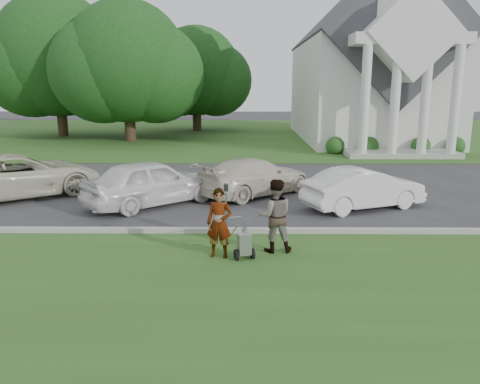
{
  "coord_description": "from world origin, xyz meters",
  "views": [
    {
      "loc": [
        0.17,
        -11.57,
        3.94
      ],
      "look_at": [
        0.07,
        0.0,
        1.28
      ],
      "focal_mm": 35.0,
      "sensor_mm": 36.0,
      "label": 1
    }
  ],
  "objects_px": {
    "person_right": "(275,216)",
    "car_a": "(19,175)",
    "church": "(368,56)",
    "car_d": "(364,188)",
    "tree_back": "(196,75)",
    "striping_cart": "(244,245)",
    "tree_far": "(57,61)",
    "tree_left": "(127,68)",
    "car_b": "(151,182)",
    "parking_meter_near": "(226,204)",
    "person_left": "(219,224)",
    "car_c": "(255,177)"
  },
  "relations": [
    {
      "from": "tree_back",
      "to": "car_b",
      "type": "distance_m",
      "value": 26.69
    },
    {
      "from": "tree_back",
      "to": "person_right",
      "type": "relative_size",
      "value": 5.43
    },
    {
      "from": "person_left",
      "to": "car_c",
      "type": "relative_size",
      "value": 0.35
    },
    {
      "from": "striping_cart",
      "to": "parking_meter_near",
      "type": "bearing_deg",
      "value": 91.42
    },
    {
      "from": "car_c",
      "to": "person_left",
      "type": "bearing_deg",
      "value": 130.53
    },
    {
      "from": "tree_far",
      "to": "car_d",
      "type": "height_order",
      "value": "tree_far"
    },
    {
      "from": "person_right",
      "to": "car_a",
      "type": "bearing_deg",
      "value": -36.26
    },
    {
      "from": "tree_left",
      "to": "person_left",
      "type": "height_order",
      "value": "tree_left"
    },
    {
      "from": "person_left",
      "to": "parking_meter_near",
      "type": "height_order",
      "value": "person_left"
    },
    {
      "from": "person_left",
      "to": "parking_meter_near",
      "type": "xyz_separation_m",
      "value": [
        0.11,
        1.28,
        0.14
      ]
    },
    {
      "from": "striping_cart",
      "to": "person_left",
      "type": "distance_m",
      "value": 0.75
    },
    {
      "from": "car_a",
      "to": "car_c",
      "type": "xyz_separation_m",
      "value": [
        8.44,
        0.41,
        -0.11
      ]
    },
    {
      "from": "tree_far",
      "to": "car_a",
      "type": "height_order",
      "value": "tree_far"
    },
    {
      "from": "tree_left",
      "to": "parking_meter_near",
      "type": "bearing_deg",
      "value": -70.62
    },
    {
      "from": "person_right",
      "to": "parking_meter_near",
      "type": "xyz_separation_m",
      "value": [
        -1.19,
        0.88,
        0.07
      ]
    },
    {
      "from": "tree_back",
      "to": "car_b",
      "type": "height_order",
      "value": "tree_back"
    },
    {
      "from": "striping_cart",
      "to": "car_c",
      "type": "distance_m",
      "value": 6.58
    },
    {
      "from": "person_right",
      "to": "car_d",
      "type": "height_order",
      "value": "person_right"
    },
    {
      "from": "church",
      "to": "car_d",
      "type": "bearing_deg",
      "value": -103.99
    },
    {
      "from": "parking_meter_near",
      "to": "car_a",
      "type": "xyz_separation_m",
      "value": [
        -7.59,
        4.73,
        -0.17
      ]
    },
    {
      "from": "person_right",
      "to": "car_b",
      "type": "xyz_separation_m",
      "value": [
        -3.81,
        4.47,
        -0.11
      ]
    },
    {
      "from": "car_b",
      "to": "car_c",
      "type": "height_order",
      "value": "car_b"
    },
    {
      "from": "striping_cart",
      "to": "car_b",
      "type": "xyz_separation_m",
      "value": [
        -3.09,
        5.01,
        0.42
      ]
    },
    {
      "from": "church",
      "to": "car_c",
      "type": "bearing_deg",
      "value": -115.18
    },
    {
      "from": "person_right",
      "to": "parking_meter_near",
      "type": "bearing_deg",
      "value": -40.26
    },
    {
      "from": "car_d",
      "to": "church",
      "type": "bearing_deg",
      "value": -36.54
    },
    {
      "from": "church",
      "to": "tree_left",
      "type": "xyz_separation_m",
      "value": [
        -17.01,
        -1.13,
        -0.83
      ]
    },
    {
      "from": "striping_cart",
      "to": "tree_back",
      "type": "bearing_deg",
      "value": 80.85
    },
    {
      "from": "person_right",
      "to": "car_a",
      "type": "xyz_separation_m",
      "value": [
        -8.78,
        5.61,
        -0.11
      ]
    },
    {
      "from": "church",
      "to": "tree_left",
      "type": "height_order",
      "value": "church"
    },
    {
      "from": "church",
      "to": "tree_back",
      "type": "height_order",
      "value": "church"
    },
    {
      "from": "person_right",
      "to": "car_b",
      "type": "bearing_deg",
      "value": -53.15
    },
    {
      "from": "tree_back",
      "to": "car_c",
      "type": "height_order",
      "value": "tree_back"
    },
    {
      "from": "person_left",
      "to": "parking_meter_near",
      "type": "distance_m",
      "value": 1.3
    },
    {
      "from": "person_left",
      "to": "car_c",
      "type": "height_order",
      "value": "person_left"
    },
    {
      "from": "tree_back",
      "to": "car_d",
      "type": "bearing_deg",
      "value": -73.22
    },
    {
      "from": "church",
      "to": "tree_far",
      "type": "distance_m",
      "value": 23.09
    },
    {
      "from": "car_c",
      "to": "striping_cart",
      "type": "bearing_deg",
      "value": 135.69
    },
    {
      "from": "parking_meter_near",
      "to": "person_right",
      "type": "bearing_deg",
      "value": -36.61
    },
    {
      "from": "tree_left",
      "to": "person_left",
      "type": "distance_m",
      "value": 24.83
    },
    {
      "from": "tree_back",
      "to": "striping_cart",
      "type": "relative_size",
      "value": 10.1
    },
    {
      "from": "car_a",
      "to": "parking_meter_near",
      "type": "bearing_deg",
      "value": -159.02
    },
    {
      "from": "tree_far",
      "to": "car_b",
      "type": "relative_size",
      "value": 2.56
    },
    {
      "from": "person_right",
      "to": "car_b",
      "type": "height_order",
      "value": "person_right"
    },
    {
      "from": "striping_cart",
      "to": "car_c",
      "type": "height_order",
      "value": "car_c"
    },
    {
      "from": "church",
      "to": "striping_cart",
      "type": "relative_size",
      "value": 25.31
    },
    {
      "from": "church",
      "to": "parking_meter_near",
      "type": "xyz_separation_m",
      "value": [
        -9.29,
        -23.08,
        -4.99
      ]
    },
    {
      "from": "striping_cart",
      "to": "tree_far",
      "type": "bearing_deg",
      "value": 101.52
    },
    {
      "from": "tree_far",
      "to": "tree_left",
      "type": "bearing_deg",
      "value": -26.56
    },
    {
      "from": "car_b",
      "to": "tree_far",
      "type": "bearing_deg",
      "value": -13.04
    }
  ]
}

